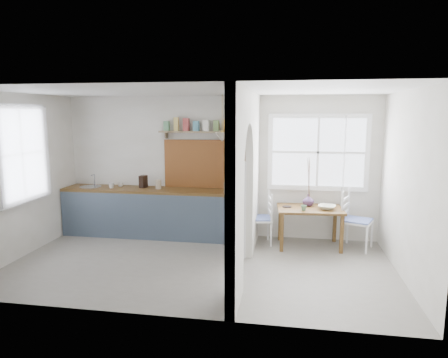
% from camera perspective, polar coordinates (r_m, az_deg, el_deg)
% --- Properties ---
extents(floor, '(5.80, 3.20, 0.01)m').
position_cam_1_polar(floor, '(6.24, -3.44, -12.11)').
color(floor, gray).
rests_on(floor, ground).
extents(ceiling, '(5.80, 3.20, 0.01)m').
position_cam_1_polar(ceiling, '(5.82, -3.70, 12.47)').
color(ceiling, white).
rests_on(ceiling, walls).
extents(walls, '(5.81, 3.21, 2.60)m').
position_cam_1_polar(walls, '(5.89, -3.56, -0.25)').
color(walls, white).
rests_on(walls, floor).
extents(partition, '(0.12, 3.20, 2.60)m').
position_cam_1_polar(partition, '(5.81, 3.29, 1.12)').
color(partition, white).
rests_on(partition, floor).
extents(kitchen_window, '(0.10, 1.16, 1.50)m').
position_cam_1_polar(kitchen_window, '(7.06, -26.96, 3.21)').
color(kitchen_window, white).
rests_on(kitchen_window, walls).
extents(nook_window, '(1.76, 0.10, 1.30)m').
position_cam_1_polar(nook_window, '(7.27, 13.27, 3.72)').
color(nook_window, white).
rests_on(nook_window, walls).
extents(counter, '(3.50, 0.60, 0.90)m').
position_cam_1_polar(counter, '(7.62, -9.58, -4.64)').
color(counter, brown).
rests_on(counter, floor).
extents(sink, '(0.40, 0.40, 0.02)m').
position_cam_1_polar(sink, '(8.02, -18.54, -1.13)').
color(sink, '#AAADB8').
rests_on(sink, counter).
extents(backsplash, '(1.65, 0.03, 0.90)m').
position_cam_1_polar(backsplash, '(7.45, -2.39, 2.16)').
color(backsplash, brown).
rests_on(backsplash, walls).
extents(shelf, '(1.75, 0.20, 0.21)m').
position_cam_1_polar(shelf, '(7.31, -2.56, 7.20)').
color(shelf, '#84704F').
rests_on(shelf, walls).
extents(pendant_lamp, '(0.26, 0.26, 0.16)m').
position_cam_1_polar(pendant_lamp, '(6.92, -0.25, 6.02)').
color(pendant_lamp, '#F2E6CE').
rests_on(pendant_lamp, ceiling).
extents(utensil_rail, '(0.02, 0.50, 0.02)m').
position_cam_1_polar(utensil_rail, '(6.65, 3.30, 2.15)').
color(utensil_rail, '#AAADB8').
rests_on(utensil_rail, partition).
extents(dining_table, '(1.15, 0.81, 0.68)m').
position_cam_1_polar(dining_table, '(7.08, 12.09, -6.75)').
color(dining_table, brown).
rests_on(dining_table, floor).
extents(chair_left, '(0.50, 0.50, 0.93)m').
position_cam_1_polar(chair_left, '(7.08, 5.02, -5.56)').
color(chair_left, white).
rests_on(chair_left, floor).
extents(chair_right, '(0.59, 0.59, 1.00)m').
position_cam_1_polar(chair_right, '(7.15, 18.51, -5.58)').
color(chair_right, white).
rests_on(chair_right, floor).
extents(kettle, '(0.22, 0.20, 0.22)m').
position_cam_1_polar(kettle, '(7.04, 0.55, -1.05)').
color(kettle, silver).
rests_on(kettle, counter).
extents(mug_a, '(0.15, 0.15, 0.11)m').
position_cam_1_polar(mug_a, '(7.75, -15.78, -0.87)').
color(mug_a, silver).
rests_on(mug_a, counter).
extents(mug_b, '(0.11, 0.11, 0.08)m').
position_cam_1_polar(mug_b, '(7.85, -14.56, -0.77)').
color(mug_b, silver).
rests_on(mug_b, counter).
extents(knife_block, '(0.14, 0.17, 0.23)m').
position_cam_1_polar(knife_block, '(7.66, -11.46, -0.36)').
color(knife_block, black).
rests_on(knife_block, counter).
extents(jar, '(0.12, 0.12, 0.17)m').
position_cam_1_polar(jar, '(7.48, -9.35, -0.75)').
color(jar, tan).
rests_on(jar, counter).
extents(towel_magenta, '(0.02, 0.03, 0.50)m').
position_cam_1_polar(towel_magenta, '(6.99, 3.05, -7.35)').
color(towel_magenta, '#CC2A88').
rests_on(towel_magenta, counter).
extents(towel_orange, '(0.02, 0.03, 0.56)m').
position_cam_1_polar(towel_orange, '(6.95, 3.00, -7.66)').
color(towel_orange, orange).
rests_on(towel_orange, counter).
extents(bowl, '(0.35, 0.35, 0.07)m').
position_cam_1_polar(bowl, '(6.96, 14.49, -3.92)').
color(bowl, beige).
rests_on(bowl, dining_table).
extents(table_cup, '(0.10, 0.10, 0.09)m').
position_cam_1_polar(table_cup, '(6.79, 11.31, -4.07)').
color(table_cup, '#5A8861').
rests_on(table_cup, dining_table).
extents(plate, '(0.19, 0.19, 0.01)m').
position_cam_1_polar(plate, '(6.99, 9.00, -3.92)').
color(plate, black).
rests_on(plate, dining_table).
extents(vase, '(0.23, 0.23, 0.20)m').
position_cam_1_polar(vase, '(7.13, 11.94, -2.96)').
color(vase, '#462D52').
rests_on(vase, dining_table).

